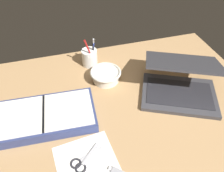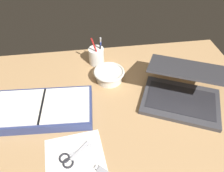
% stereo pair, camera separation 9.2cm
% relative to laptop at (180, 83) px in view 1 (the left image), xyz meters
% --- Properties ---
extents(desk_top, '(1.40, 1.00, 0.02)m').
position_rel_laptop_xyz_m(desk_top, '(-0.34, -0.06, -0.06)').
color(desk_top, tan).
rests_on(desk_top, ground).
extents(laptop, '(0.42, 0.41, 0.17)m').
position_rel_laptop_xyz_m(laptop, '(0.00, 0.00, 0.00)').
color(laptop, '#38383D').
rests_on(laptop, desk_top).
extents(bowl, '(0.15, 0.15, 0.05)m').
position_rel_laptop_xyz_m(bowl, '(-0.30, 0.17, -0.02)').
color(bowl, silver).
rests_on(bowl, desk_top).
extents(pen_cup, '(0.08, 0.08, 0.16)m').
position_rel_laptop_xyz_m(pen_cup, '(-0.34, 0.31, -0.01)').
color(pen_cup, white).
rests_on(pen_cup, desk_top).
extents(planner, '(0.41, 0.23, 0.05)m').
position_rel_laptop_xyz_m(planner, '(-0.59, 0.00, -0.03)').
color(planner, navy).
rests_on(planner, desk_top).
extents(scissors, '(0.12, 0.10, 0.01)m').
position_rel_laptop_xyz_m(scissors, '(-0.49, -0.22, -0.05)').
color(scissors, '#B7B7BC').
rests_on(scissors, desk_top).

